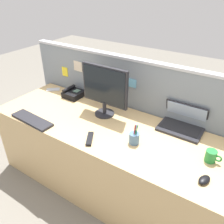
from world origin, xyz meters
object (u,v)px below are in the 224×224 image
Objects in this scene: computer_mouse_right_hand at (204,180)px; laptop at (183,123)px; pen_cup at (134,138)px; tv_remote at (90,139)px; keyboard_main at (32,120)px; desktop_monitor at (105,88)px; cell_phone_silver_slab at (53,90)px; coffee_mug at (211,156)px; desk_phone at (73,94)px.

laptop is at bearing 138.26° from computer_mouse_right_hand.
pen_cup is (-0.24, -0.42, -0.00)m from laptop.
keyboard_main is at bearing 155.43° from tv_remote.
desktop_monitor reaches higher than tv_remote.
cell_phone_silver_slab is at bearing -177.47° from computer_mouse_right_hand.
computer_mouse_right_hand is at bearing 7.97° from keyboard_main.
tv_remote is at bearing -134.08° from laptop.
coffee_mug is at bearing 110.68° from computer_mouse_right_hand.
computer_mouse_right_hand is (1.01, -0.34, -0.25)m from desktop_monitor.
laptop is 3.62× the size of computer_mouse_right_hand.
tv_remote is (0.93, -0.51, 0.01)m from cell_phone_silver_slab.
desktop_monitor is 0.74m from laptop.
cell_phone_silver_slab is at bearing 172.61° from coffee_mug.
desktop_monitor is at bearing -165.53° from laptop.
pen_cup is 1.04× the size of tv_remote.
pen_cup reaches higher than computer_mouse_right_hand.
coffee_mug is (1.80, -0.23, 0.04)m from cell_phone_silver_slab.
pen_cup is at bearing -3.66° from tv_remote.
desk_phone reaches higher than cell_phone_silver_slab.
desktop_monitor is at bearing 47.38° from keyboard_main.
tv_remote is (0.61, 0.07, -0.00)m from keyboard_main.
desktop_monitor is at bearing -12.78° from desk_phone.
cell_phone_silver_slab is 1.82m from coffee_mug.
desk_phone is (-1.19, -0.06, -0.01)m from laptop.
laptop is 0.48m from pen_cup.
keyboard_main is 1.50m from computer_mouse_right_hand.
laptop is 0.62m from computer_mouse_right_hand.
desktop_monitor reaches higher than pen_cup.
desktop_monitor is at bearing 177.73° from computer_mouse_right_hand.
tv_remote is 0.91m from coffee_mug.
cell_phone_silver_slab is 1.06m from tv_remote.
laptop reaches higher than pen_cup.
desk_phone reaches higher than coffee_mug.
keyboard_main is at bearing -88.44° from desk_phone.
keyboard_main is at bearing -158.80° from computer_mouse_right_hand.
coffee_mug is at bearing -44.54° from laptop.
cell_phone_silver_slab is at bearing -179.31° from desk_phone.
tv_remote is (-0.56, -0.58, -0.04)m from laptop.
keyboard_main reaches higher than tv_remote.
desk_phone is 0.58m from keyboard_main.
laptop is 0.81m from tv_remote.
pen_cup is 0.36m from tv_remote.
desktop_monitor is at bearing 151.67° from pen_cup.
computer_mouse_right_hand is at bearing -58.29° from laptop.
computer_mouse_right_hand is (1.49, 0.12, 0.01)m from keyboard_main.
laptop is 0.43m from coffee_mug.
tv_remote is at bearing -159.83° from computer_mouse_right_hand.
pen_cup reaches higher than cell_phone_silver_slab.
desk_phone is at bearing 48.24° from cell_phone_silver_slab.
computer_mouse_right_hand is 0.67× the size of cell_phone_silver_slab.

